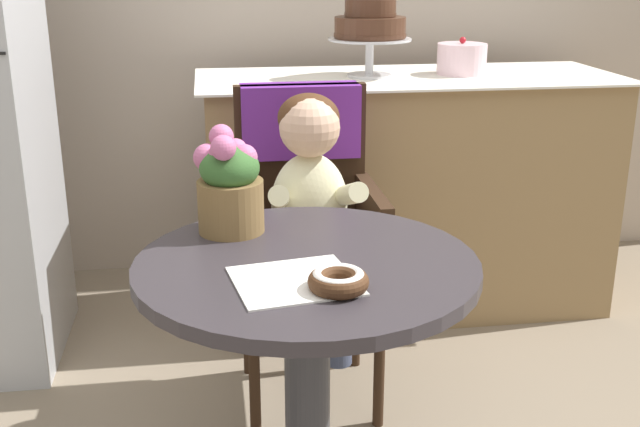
{
  "coord_description": "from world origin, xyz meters",
  "views": [
    {
      "loc": [
        -0.19,
        -1.48,
        1.32
      ],
      "look_at": [
        0.05,
        0.15,
        0.77
      ],
      "focal_mm": 43.49,
      "sensor_mm": 36.0,
      "label": 1
    }
  ],
  "objects_px": {
    "seated_child": "(311,196)",
    "flower_vase": "(230,183)",
    "wicker_chair": "(304,193)",
    "cafe_table": "(307,351)",
    "donut_front": "(338,280)",
    "tiered_cake_stand": "(370,22)",
    "round_layer_cake": "(462,59)"
  },
  "relations": [
    {
      "from": "cafe_table",
      "to": "round_layer_cake",
      "type": "distance_m",
      "value": 1.58
    },
    {
      "from": "flower_vase",
      "to": "tiered_cake_stand",
      "type": "xyz_separation_m",
      "value": [
        0.55,
        1.1,
        0.26
      ]
    },
    {
      "from": "flower_vase",
      "to": "seated_child",
      "type": "bearing_deg",
      "value": 57.83
    },
    {
      "from": "round_layer_cake",
      "to": "donut_front",
      "type": "bearing_deg",
      "value": -115.72
    },
    {
      "from": "wicker_chair",
      "to": "seated_child",
      "type": "height_order",
      "value": "seated_child"
    },
    {
      "from": "wicker_chair",
      "to": "round_layer_cake",
      "type": "height_order",
      "value": "round_layer_cake"
    },
    {
      "from": "round_layer_cake",
      "to": "seated_child",
      "type": "bearing_deg",
      "value": -131.92
    },
    {
      "from": "cafe_table",
      "to": "tiered_cake_stand",
      "type": "bearing_deg",
      "value": 72.95
    },
    {
      "from": "tiered_cake_stand",
      "to": "wicker_chair",
      "type": "bearing_deg",
      "value": -118.72
    },
    {
      "from": "tiered_cake_stand",
      "to": "round_layer_cake",
      "type": "distance_m",
      "value": 0.38
    },
    {
      "from": "tiered_cake_stand",
      "to": "round_layer_cake",
      "type": "relative_size",
      "value": 1.78
    },
    {
      "from": "round_layer_cake",
      "to": "cafe_table",
      "type": "bearing_deg",
      "value": -119.73
    },
    {
      "from": "donut_front",
      "to": "seated_child",
      "type": "bearing_deg",
      "value": 86.28
    },
    {
      "from": "wicker_chair",
      "to": "tiered_cake_stand",
      "type": "xyz_separation_m",
      "value": [
        0.31,
        0.57,
        0.45
      ]
    },
    {
      "from": "cafe_table",
      "to": "flower_vase",
      "type": "height_order",
      "value": "flower_vase"
    },
    {
      "from": "cafe_table",
      "to": "round_layer_cake",
      "type": "bearing_deg",
      "value": 60.27
    },
    {
      "from": "wicker_chair",
      "to": "round_layer_cake",
      "type": "xyz_separation_m",
      "value": [
        0.66,
        0.58,
        0.32
      ]
    },
    {
      "from": "seated_child",
      "to": "flower_vase",
      "type": "bearing_deg",
      "value": -122.17
    },
    {
      "from": "donut_front",
      "to": "round_layer_cake",
      "type": "height_order",
      "value": "round_layer_cake"
    },
    {
      "from": "donut_front",
      "to": "round_layer_cake",
      "type": "distance_m",
      "value": 1.65
    },
    {
      "from": "wicker_chair",
      "to": "donut_front",
      "type": "xyz_separation_m",
      "value": [
        -0.05,
        -0.89,
        0.1
      ]
    },
    {
      "from": "cafe_table",
      "to": "donut_front",
      "type": "distance_m",
      "value": 0.29
    },
    {
      "from": "cafe_table",
      "to": "wicker_chair",
      "type": "height_order",
      "value": "wicker_chair"
    },
    {
      "from": "wicker_chair",
      "to": "flower_vase",
      "type": "relative_size",
      "value": 3.96
    },
    {
      "from": "seated_child",
      "to": "wicker_chair",
      "type": "bearing_deg",
      "value": 90.0
    },
    {
      "from": "seated_child",
      "to": "flower_vase",
      "type": "relative_size",
      "value": 3.02
    },
    {
      "from": "flower_vase",
      "to": "round_layer_cake",
      "type": "height_order",
      "value": "round_layer_cake"
    },
    {
      "from": "cafe_table",
      "to": "donut_front",
      "type": "xyz_separation_m",
      "value": [
        0.04,
        -0.16,
        0.23
      ]
    },
    {
      "from": "wicker_chair",
      "to": "seated_child",
      "type": "bearing_deg",
      "value": -92.94
    },
    {
      "from": "cafe_table",
      "to": "donut_front",
      "type": "height_order",
      "value": "donut_front"
    },
    {
      "from": "cafe_table",
      "to": "wicker_chair",
      "type": "distance_m",
      "value": 0.75
    },
    {
      "from": "seated_child",
      "to": "tiered_cake_stand",
      "type": "relative_size",
      "value": 2.24
    }
  ]
}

